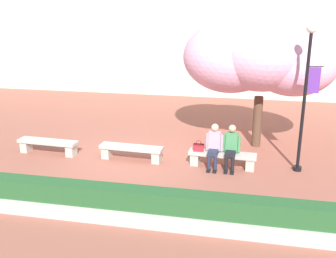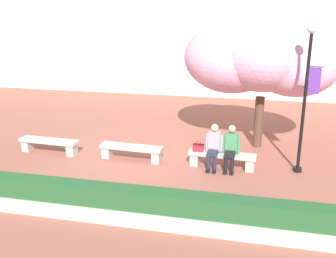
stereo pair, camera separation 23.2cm
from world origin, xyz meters
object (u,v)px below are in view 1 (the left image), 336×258
object	(u,v)px
stone_bench_west_end	(48,144)
person_seated_left	(214,144)
stone_bench_near_west	(131,150)
stone_bench_center	(222,157)
person_seated_right	(231,146)
cherry_tree_main	(257,57)
handbag	(199,147)
lamp_post_with_banner	(306,86)

from	to	relation	value
stone_bench_west_end	person_seated_left	distance (m)	5.28
stone_bench_near_west	stone_bench_center	distance (m)	2.76
person_seated_right	cherry_tree_main	world-z (taller)	cherry_tree_main
stone_bench_near_west	person_seated_right	world-z (taller)	person_seated_right
stone_bench_west_end	cherry_tree_main	distance (m)	7.22
handbag	cherry_tree_main	xyz separation A→B (m)	(1.54, 2.18, 2.38)
stone_bench_near_west	person_seated_left	size ratio (longest dim) A/B	1.53
lamp_post_with_banner	person_seated_left	bearing A→B (deg)	-174.42
person_seated_right	handbag	world-z (taller)	person_seated_right
lamp_post_with_banner	stone_bench_center	bearing A→B (deg)	-175.20
stone_bench_near_west	stone_bench_center	xyz separation A→B (m)	(2.76, 0.00, 0.00)
person_seated_left	handbag	world-z (taller)	person_seated_left
handbag	stone_bench_near_west	bearing A→B (deg)	179.22
stone_bench_west_end	lamp_post_with_banner	world-z (taller)	lamp_post_with_banner
person_seated_left	stone_bench_near_west	bearing A→B (deg)	178.78
stone_bench_west_end	cherry_tree_main	bearing A→B (deg)	18.73
person_seated_right	cherry_tree_main	bearing A→B (deg)	74.71
cherry_tree_main	lamp_post_with_banner	bearing A→B (deg)	-56.75
person_seated_left	lamp_post_with_banner	xyz separation A→B (m)	(2.39, 0.23, 1.76)
person_seated_left	cherry_tree_main	bearing A→B (deg)	63.65
stone_bench_west_end	stone_bench_near_west	xyz separation A→B (m)	(2.76, 0.00, 0.00)
stone_bench_near_west	cherry_tree_main	distance (m)	4.97
stone_bench_west_end	stone_bench_center	size ratio (longest dim) A/B	1.00
stone_bench_near_west	person_seated_left	world-z (taller)	person_seated_left
stone_bench_center	person_seated_left	bearing A→B (deg)	-167.82
person_seated_right	stone_bench_west_end	bearing A→B (deg)	179.47
stone_bench_near_west	stone_bench_center	world-z (taller)	same
stone_bench_center	cherry_tree_main	bearing A→B (deg)	68.57
stone_bench_west_end	person_seated_left	world-z (taller)	person_seated_left
stone_bench_center	handbag	world-z (taller)	handbag
cherry_tree_main	lamp_post_with_banner	size ratio (longest dim) A/B	1.19
cherry_tree_main	person_seated_left	bearing A→B (deg)	-116.35
stone_bench_center	person_seated_right	size ratio (longest dim) A/B	1.53
handbag	cherry_tree_main	distance (m)	3.58
stone_bench_center	lamp_post_with_banner	bearing A→B (deg)	4.80
stone_bench_center	handbag	bearing A→B (deg)	-177.68
stone_bench_center	stone_bench_near_west	bearing A→B (deg)	180.00
cherry_tree_main	stone_bench_center	bearing A→B (deg)	-111.43
stone_bench_near_west	stone_bench_west_end	bearing A→B (deg)	180.00
stone_bench_center	cherry_tree_main	xyz separation A→B (m)	(0.85, 2.16, 2.65)
cherry_tree_main	lamp_post_with_banner	distance (m)	2.41
stone_bench_near_west	lamp_post_with_banner	bearing A→B (deg)	2.10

